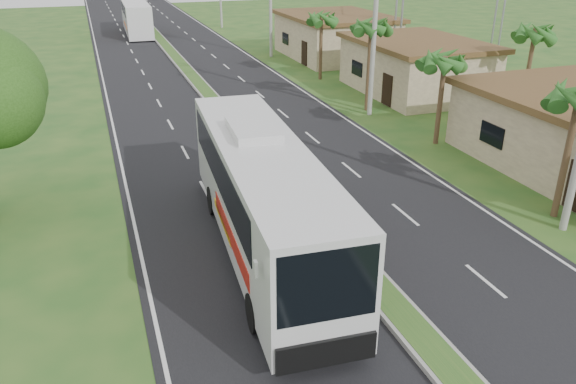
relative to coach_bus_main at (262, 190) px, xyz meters
name	(u,v)px	position (x,y,z in m)	size (l,w,h in m)	color
ground	(388,303)	(2.60, -4.19, -2.31)	(180.00, 180.00, 0.00)	#23511D
road_asphalt	(228,119)	(2.60, 15.81, -2.30)	(14.00, 160.00, 0.02)	black
median_strip	(228,117)	(2.60, 15.81, -2.21)	(1.20, 160.00, 0.18)	gray
lane_edge_left	(114,130)	(-4.10, 15.81, -2.31)	(0.12, 160.00, 0.01)	silver
lane_edge_right	(330,109)	(9.30, 15.81, -2.31)	(0.12, 160.00, 0.01)	silver
shop_mid	(415,66)	(16.60, 17.81, -0.45)	(7.60, 10.60, 3.67)	tan
shop_far	(335,36)	(16.60, 31.81, -0.38)	(8.60, 11.60, 3.82)	tan
palm_verge_b	(445,61)	(12.00, 7.81, 2.05)	(2.40, 2.40, 5.05)	#473321
palm_verge_c	(371,27)	(11.40, 14.81, 2.81)	(2.40, 2.40, 5.85)	#473321
palm_verge_d	(321,19)	(11.90, 23.81, 2.24)	(2.40, 2.40, 5.25)	#473321
palm_behind_shop	(535,33)	(20.10, 10.81, 2.62)	(2.40, 2.40, 5.65)	#473321
utility_pole_b	(375,10)	(11.08, 13.81, 3.95)	(3.20, 0.28, 12.00)	gray
coach_bus_main	(262,190)	(0.00, 0.00, 0.00)	(3.54, 13.15, 4.20)	silver
coach_bus_far	(136,16)	(0.81, 51.82, -0.31)	(2.95, 12.18, 3.53)	silver
motorcyclist	(247,156)	(1.41, 7.24, -1.54)	(2.00, 1.10, 2.20)	black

